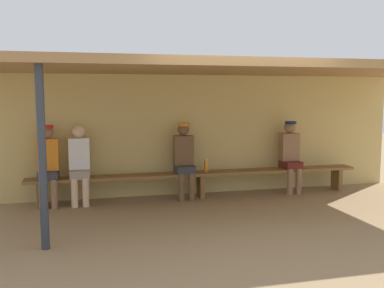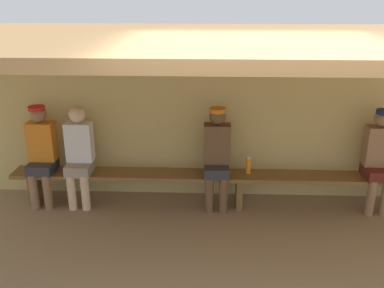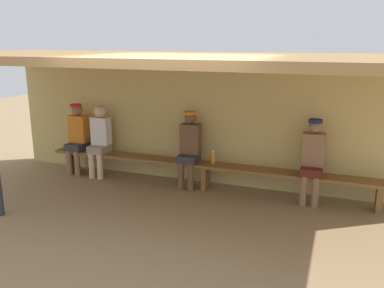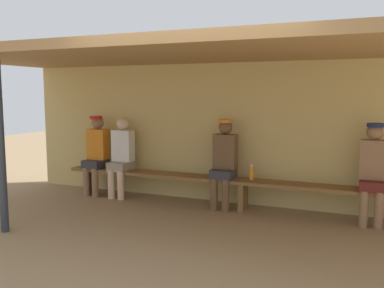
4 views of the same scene
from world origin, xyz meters
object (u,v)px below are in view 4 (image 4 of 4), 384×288
support_post (1,145)px  water_bottle_orange (252,173)px  player_in_red (224,159)px  player_near_post (96,151)px  bench (243,184)px  player_middle (373,169)px  player_in_white (121,154)px

support_post → water_bottle_orange: 3.42m
player_in_red → player_near_post: same height
bench → player_middle: player_middle is taller
water_bottle_orange → player_middle: bearing=-1.5°
player_near_post → water_bottle_orange: 2.72m
player_in_red → player_near_post: size_ratio=1.00×
bench → player_in_white: (-2.10, 0.00, 0.34)m
support_post → player_in_red: (2.19, 2.10, -0.35)m
player_near_post → player_in_white: bearing=-0.1°
bench → player_near_post: player_near_post is taller
bench → support_post: bearing=-139.9°
support_post → player_near_post: (-0.10, 2.10, -0.35)m
support_post → water_bottle_orange: bearing=39.4°
player_in_red → player_near_post: (-2.30, 0.00, 0.00)m
player_in_red → water_bottle_orange: (0.42, 0.04, -0.18)m
player_near_post → water_bottle_orange: player_near_post is taller
player_in_red → player_in_white: player_in_red is taller
bench → water_bottle_orange: water_bottle_orange is taller
player_middle → water_bottle_orange: bearing=178.5°
bench → water_bottle_orange: 0.22m
player_in_white → water_bottle_orange: size_ratio=5.94×
bench → player_in_white: player_in_white is taller
bench → player_in_red: 0.47m
bench → player_near_post: (-2.60, 0.00, 0.36)m
bench → player_in_white: 2.13m
player_middle → water_bottle_orange: size_ratio=5.99×
bench → player_middle: bearing=0.1°
player_middle → player_in_white: bearing=-180.0°
support_post → player_in_white: bearing=79.3°
player_in_red → player_middle: 2.05m
support_post → player_in_red: support_post is taller
player_middle → support_post: bearing=-153.7°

